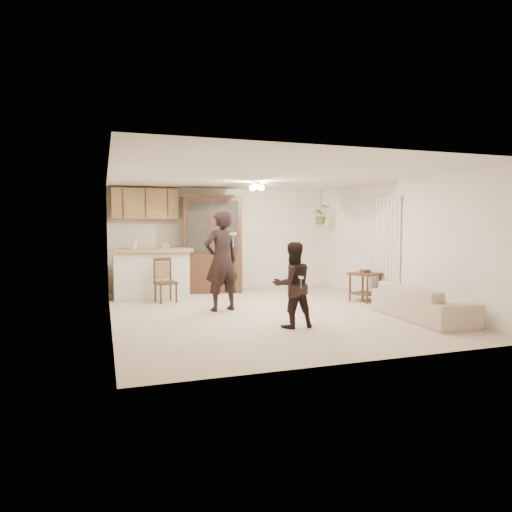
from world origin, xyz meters
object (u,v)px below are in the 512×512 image
object	(u,v)px
china_hutch	(213,245)
adult	(222,263)
sofa	(422,298)
side_table	(365,286)
chair_hutch_right	(229,279)
chair_bar	(166,290)
chair_hutch_left	(199,280)
child	(293,285)

from	to	relation	value
china_hutch	adult	bearing A→B (deg)	-88.68
sofa	adult	size ratio (longest dim) A/B	1.04
sofa	side_table	bearing A→B (deg)	0.83
adult	chair_hutch_right	size ratio (longest dim) A/B	1.88
chair_bar	chair_hutch_right	xyz separation A→B (m)	(1.70, 1.25, 0.01)
chair_hutch_left	chair_hutch_right	world-z (taller)	chair_hutch_left
child	chair_hutch_left	xyz separation A→B (m)	(-0.64, 4.21, -0.39)
side_table	sofa	bearing A→B (deg)	-92.12
chair_hutch_right	child	bearing A→B (deg)	53.20
chair_hutch_right	adult	bearing A→B (deg)	36.70
chair_hutch_left	child	bearing A→B (deg)	-48.07
sofa	chair_bar	xyz separation A→B (m)	(-3.92, 3.13, -0.11)
child	chair_hutch_left	size ratio (longest dim) A/B	1.33
adult	chair_bar	bearing A→B (deg)	-68.74
adult	chair_hutch_right	world-z (taller)	adult
adult	china_hutch	xyz separation A→B (m)	(0.38, 2.34, 0.24)
china_hutch	chair_bar	distance (m)	1.87
adult	child	distance (m)	1.87
child	adult	bearing A→B (deg)	-67.78
sofa	chair_hutch_left	size ratio (longest dim) A/B	1.85
sofa	child	world-z (taller)	child
chair_hutch_left	chair_hutch_right	size ratio (longest dim) A/B	1.06
adult	chair_hutch_left	xyz separation A→B (m)	(0.06, 2.49, -0.61)
sofa	chair_hutch_left	world-z (taller)	chair_hutch_left
chair_hutch_right	side_table	bearing A→B (deg)	97.67
china_hutch	chair_bar	bearing A→B (deg)	-129.12
sofa	child	size ratio (longest dim) A/B	1.39
adult	china_hutch	world-z (taller)	china_hutch
side_table	chair_hutch_left	bearing A→B (deg)	141.33
china_hutch	chair_hutch_right	world-z (taller)	china_hutch
side_table	chair_bar	bearing A→B (deg)	163.00
sofa	chair_bar	size ratio (longest dim) A/B	2.04
child	chair_bar	xyz separation A→B (m)	(-1.59, 2.98, -0.42)
chair_bar	chair_hutch_right	bearing A→B (deg)	23.54
sofa	side_table	size ratio (longest dim) A/B	2.62
child	chair_hutch_right	distance (m)	4.25
child	side_table	size ratio (longest dim) A/B	1.89
side_table	chair_hutch_right	size ratio (longest dim) A/B	0.75
side_table	chair_hutch_left	size ratio (longest dim) A/B	0.70
chair_hutch_right	chair_hutch_left	bearing A→B (deg)	-33.43
side_table	chair_hutch_right	world-z (taller)	chair_hutch_right
child	side_table	world-z (taller)	child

